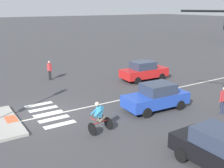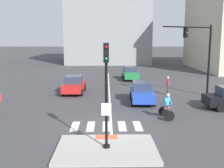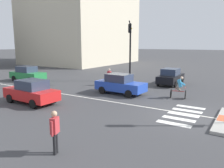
% 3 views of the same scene
% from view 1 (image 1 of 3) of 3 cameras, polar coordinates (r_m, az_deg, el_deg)
% --- Properties ---
extents(ground_plane, '(300.00, 300.00, 0.00)m').
position_cam_1_polar(ground_plane, '(16.60, -13.96, -6.22)').
color(ground_plane, '#3D3D3F').
extents(tactile_pad_front, '(1.10, 0.60, 0.01)m').
position_cam_1_polar(tactile_pad_front, '(16.12, -20.47, -6.89)').
color(tactile_pad_front, '#DB5B38').
rests_on(tactile_pad_front, traffic_island).
extents(crosswalk_stripe_a, '(0.44, 1.80, 0.01)m').
position_cam_1_polar(crosswalk_stripe_a, '(18.30, -15.13, -4.18)').
color(crosswalk_stripe_a, silver).
rests_on(crosswalk_stripe_a, ground).
extents(crosswalk_stripe_b, '(0.44, 1.80, 0.01)m').
position_cam_1_polar(crosswalk_stripe_b, '(17.48, -14.22, -5.08)').
color(crosswalk_stripe_b, silver).
rests_on(crosswalk_stripe_b, ground).
extents(crosswalk_stripe_c, '(0.44, 1.80, 0.01)m').
position_cam_1_polar(crosswalk_stripe_c, '(16.66, -13.22, -6.07)').
color(crosswalk_stripe_c, silver).
rests_on(crosswalk_stripe_c, ground).
extents(crosswalk_stripe_d, '(0.44, 1.80, 0.01)m').
position_cam_1_polar(crosswalk_stripe_d, '(15.86, -12.11, -7.16)').
color(crosswalk_stripe_d, silver).
rests_on(crosswalk_stripe_d, ground).
extents(crosswalk_stripe_e, '(0.44, 1.80, 0.01)m').
position_cam_1_polar(crosswalk_stripe_e, '(15.08, -10.88, -8.36)').
color(crosswalk_stripe_e, silver).
rests_on(crosswalk_stripe_e, ground).
extents(lane_centre_line, '(0.14, 28.00, 0.01)m').
position_cam_1_polar(lane_centre_line, '(21.43, 12.46, -1.01)').
color(lane_centre_line, silver).
rests_on(lane_centre_line, ground).
extents(car_red_westbound_far, '(1.95, 4.16, 1.64)m').
position_cam_1_polar(car_red_westbound_far, '(23.44, 6.70, 2.77)').
color(car_red_westbound_far, red).
rests_on(car_red_westbound_far, ground).
extents(car_blue_eastbound_mid, '(2.00, 4.18, 1.64)m').
position_cam_1_polar(car_blue_eastbound_mid, '(16.86, 9.29, -2.65)').
color(car_blue_eastbound_mid, '#2347B7').
rests_on(car_blue_eastbound_mid, ground).
extents(car_black_cross_right, '(4.13, 1.90, 1.64)m').
position_cam_1_polar(car_black_cross_right, '(11.50, 22.06, -12.97)').
color(car_black_cross_right, black).
rests_on(car_black_cross_right, ground).
extents(cyclist, '(0.82, 1.18, 1.68)m').
position_cam_1_polar(cyclist, '(13.60, -2.68, -6.86)').
color(cyclist, black).
rests_on(cyclist, ground).
extents(pedestrian_at_curb_left, '(0.52, 0.33, 1.67)m').
position_cam_1_polar(pedestrian_at_curb_left, '(23.90, -13.01, 3.15)').
color(pedestrian_at_curb_left, black).
rests_on(pedestrian_at_curb_left, ground).
extents(pedestrian_waiting_far_side, '(0.29, 0.54, 1.67)m').
position_cam_1_polar(pedestrian_waiting_far_side, '(17.14, 22.40, -2.79)').
color(pedestrian_waiting_far_side, '#2D334C').
rests_on(pedestrian_waiting_far_side, ground).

